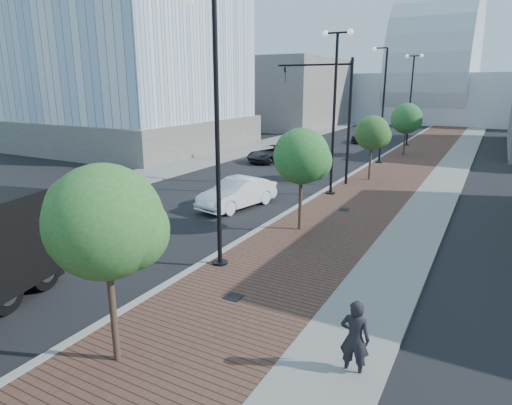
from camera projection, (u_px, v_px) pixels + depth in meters
The scene contains 22 objects.
sidewalk at pixel (427, 156), 40.10m from camera, with size 7.00×140.00×0.12m, color #4C2D23.
concrete_strip at pixel (459, 158), 38.85m from camera, with size 2.40×140.00×0.13m, color slate.
curb at pixel (388, 153), 41.72m from camera, with size 0.30×140.00×0.14m, color gray.
west_sidewalk at pixel (266, 144), 47.73m from camera, with size 4.00×140.00×0.12m, color slate.
white_sedan at pixel (237, 193), 23.49m from camera, with size 1.67×4.80×1.58m, color white.
dark_car_mid at pixel (273, 154), 37.27m from camera, with size 2.30×4.99×1.39m, color black.
dark_car_far at pixel (369, 135), 49.55m from camera, with size 2.14×5.27×1.53m, color black.
pedestrian at pixel (355, 338), 9.87m from camera, with size 0.68×0.45×1.87m, color black.
streetlight_1 at pixel (215, 148), 14.97m from camera, with size 1.44×0.56×9.21m.
streetlight_2 at pixel (334, 113), 24.95m from camera, with size 1.72×0.56×9.28m.
streetlight_3 at pixel (381, 111), 35.29m from camera, with size 1.44×0.56×9.21m.
streetlight_4 at pixel (410, 100), 45.27m from camera, with size 1.72×0.56×9.28m.
traffic_mast at pixel (336, 107), 27.87m from camera, with size 5.09×0.20×8.00m.
tree_0 at pixel (107, 222), 9.58m from camera, with size 2.59×2.58×4.84m.
tree_1 at pixel (303, 156), 18.93m from camera, with size 2.47×2.43×4.66m.
tree_2 at pixel (373, 133), 29.13m from camera, with size 2.35×2.29×4.44m.
tree_3 at pixel (407, 118), 39.25m from camera, with size 2.73×2.73×4.79m.
tower_podium at pixel (137, 133), 45.67m from camera, with size 19.00×19.00×3.00m, color #625E58.
convention_center at pixel (435, 86), 79.19m from camera, with size 50.00×30.00×50.00m.
commercial_block_nw at pixel (286, 93), 66.61m from camera, with size 14.00×20.00×10.00m, color slate.
utility_cover_1 at pixel (234, 297), 13.50m from camera, with size 0.50×0.50×0.02m, color black.
utility_cover_2 at pixel (344, 210), 22.81m from camera, with size 0.50×0.50×0.02m, color black.
Camera 1 is at (8.88, -2.43, 6.48)m, focal length 30.83 mm.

